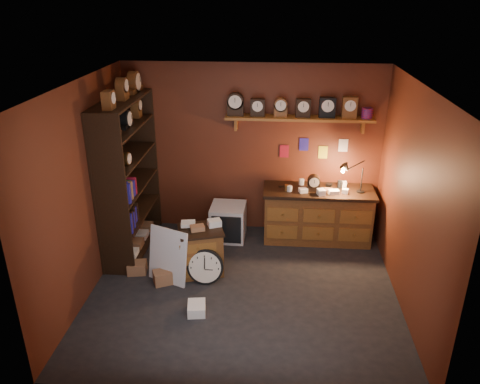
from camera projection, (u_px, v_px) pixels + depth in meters
The scene contains 11 objects.
floor at pixel (244, 289), 6.24m from camera, with size 4.00×4.00×0.00m, color black.
room_shell at pixel (248, 165), 5.65m from camera, with size 4.02×3.62×2.71m.
shelving_unit at pixel (126, 171), 6.77m from camera, with size 0.47×1.60×2.58m.
workbench at pixel (317, 212), 7.32m from camera, with size 1.70×0.66×1.36m.
low_cabinet at pixel (201, 249), 6.48m from camera, with size 0.71×0.65×0.76m.
big_round_clock at pixel (205, 267), 6.29m from camera, with size 0.50×0.16×0.50m.
white_panel at pixel (169, 280), 6.44m from camera, with size 0.59×0.03×0.78m, color silver.
mini_fridge at pixel (228, 222), 7.43m from camera, with size 0.55×0.57×0.56m.
floor_box_a at pixel (137, 268), 6.57m from camera, with size 0.26×0.22×0.16m, color #9A6643.
floor_box_b at pixel (197, 308), 5.76m from camera, with size 0.22×0.26×0.13m, color white.
floor_box_c at pixel (163, 277), 6.33m from camera, with size 0.24×0.20×0.18m, color #9A6643.
Camera 1 is at (0.38, -5.20, 3.67)m, focal length 35.00 mm.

